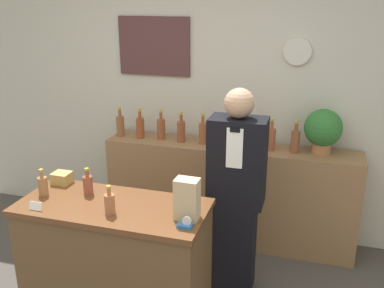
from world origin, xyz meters
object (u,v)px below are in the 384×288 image
at_px(potted_plant, 323,129).
at_px(tape_dispenser, 186,224).
at_px(shopkeeper, 236,196).
at_px(paper_bag, 187,199).

bearing_deg(potted_plant, tape_dispenser, -117.44).
distance_m(shopkeeper, tape_dispenser, 0.75).
distance_m(potted_plant, tape_dispenser, 1.67).
relative_size(potted_plant, paper_bag, 1.46).
height_order(shopkeeper, paper_bag, shopkeeper).
bearing_deg(paper_bag, potted_plant, 59.94).
relative_size(shopkeeper, tape_dispenser, 18.14).
xyz_separation_m(shopkeeper, paper_bag, (-0.20, -0.61, 0.23)).
bearing_deg(shopkeeper, paper_bag, -107.76).
distance_m(shopkeeper, paper_bag, 0.68).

